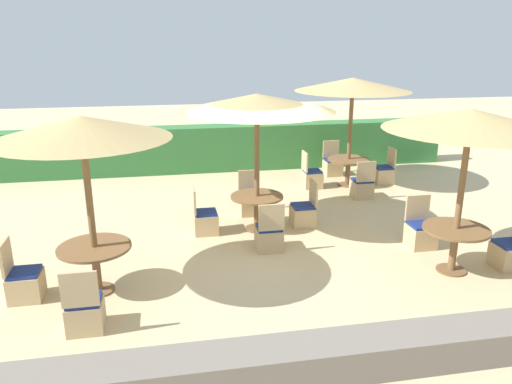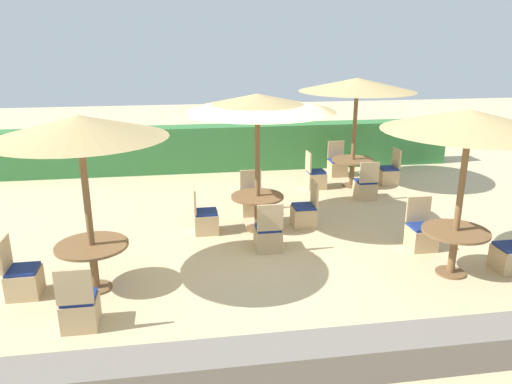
% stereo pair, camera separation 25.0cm
% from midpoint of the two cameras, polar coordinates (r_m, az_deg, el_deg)
% --- Properties ---
extents(ground_plane, '(40.00, 40.00, 0.00)m').
position_cam_midpoint_polar(ground_plane, '(9.14, -0.10, -6.51)').
color(ground_plane, '#D1BA8C').
extents(hedge_row, '(13.00, 0.70, 1.28)m').
position_cam_midpoint_polar(hedge_row, '(14.33, -4.25, 5.06)').
color(hedge_row, '#387A3D').
rests_on(hedge_row, ground_plane).
extents(stone_border, '(10.00, 0.56, 0.42)m').
position_cam_midpoint_polar(stone_border, '(6.01, 6.41, -18.37)').
color(stone_border, slate).
rests_on(stone_border, ground_plane).
extents(parasol_front_left, '(2.47, 2.47, 2.67)m').
position_cam_midpoint_polar(parasol_front_left, '(7.35, -20.24, 6.81)').
color(parasol_front_left, brown).
rests_on(parasol_front_left, ground_plane).
extents(round_table_front_left, '(1.08, 1.08, 0.74)m').
position_cam_midpoint_polar(round_table_front_left, '(7.90, -18.78, -6.92)').
color(round_table_front_left, brown).
rests_on(round_table_front_left, ground_plane).
extents(patio_chair_front_left_west, '(0.46, 0.46, 0.93)m').
position_cam_midpoint_polar(patio_chair_front_left_west, '(8.21, -25.77, -9.31)').
color(patio_chair_front_left_west, tan).
rests_on(patio_chair_front_left_west, ground_plane).
extents(patio_chair_front_left_south, '(0.46, 0.46, 0.93)m').
position_cam_midpoint_polar(patio_chair_front_left_south, '(7.12, -19.95, -12.76)').
color(patio_chair_front_left_south, tan).
rests_on(patio_chair_front_left_south, ground_plane).
extents(parasol_front_right, '(2.61, 2.61, 2.67)m').
position_cam_midpoint_polar(parasol_front_right, '(8.17, 22.50, 7.58)').
color(parasol_front_right, brown).
rests_on(parasol_front_right, ground_plane).
extents(round_table_front_right, '(1.05, 1.05, 0.76)m').
position_cam_midpoint_polar(round_table_front_right, '(8.66, 21.04, -4.88)').
color(round_table_front_right, brown).
rests_on(round_table_front_right, ground_plane).
extents(patio_chair_front_right_east, '(0.46, 0.46, 0.93)m').
position_cam_midpoint_polar(patio_chair_front_right_east, '(9.31, 26.30, -6.23)').
color(patio_chair_front_right_east, tan).
rests_on(patio_chair_front_right_east, ground_plane).
extents(patio_chair_front_right_north, '(0.46, 0.46, 0.93)m').
position_cam_midpoint_polar(patio_chair_front_right_north, '(9.59, 17.57, -4.50)').
color(patio_chair_front_right_north, tan).
rests_on(patio_chair_front_right_north, ground_plane).
extents(parasol_center, '(2.93, 2.93, 2.69)m').
position_cam_midpoint_polar(parasol_center, '(9.39, -0.67, 10.14)').
color(parasol_center, brown).
rests_on(parasol_center, ground_plane).
extents(round_table_center, '(1.04, 1.04, 0.71)m').
position_cam_midpoint_polar(round_table_center, '(9.84, -0.63, -1.28)').
color(round_table_center, brown).
rests_on(round_table_center, ground_plane).
extents(patio_chair_center_north, '(0.46, 0.46, 0.93)m').
position_cam_midpoint_polar(patio_chair_center_north, '(10.80, -1.32, -1.16)').
color(patio_chair_center_north, tan).
rests_on(patio_chair_center_north, ground_plane).
extents(patio_chair_center_west, '(0.46, 0.46, 0.93)m').
position_cam_midpoint_polar(patio_chair_center_west, '(9.81, -6.59, -3.25)').
color(patio_chair_center_west, tan).
rests_on(patio_chair_center_west, ground_plane).
extents(patio_chair_center_south, '(0.46, 0.46, 0.93)m').
position_cam_midpoint_polar(patio_chair_center_south, '(9.01, 0.70, -5.07)').
color(patio_chair_center_south, tan).
rests_on(patio_chair_center_south, ground_plane).
extents(patio_chair_center_east, '(0.46, 0.46, 0.93)m').
position_cam_midpoint_polar(patio_chair_center_east, '(10.16, 4.76, -2.46)').
color(patio_chair_center_east, tan).
rests_on(patio_chair_center_east, ground_plane).
extents(parasol_back_right, '(2.85, 2.85, 2.73)m').
position_cam_midpoint_polar(parasol_back_right, '(12.63, 10.43, 11.96)').
color(parasol_back_right, brown).
rests_on(parasol_back_right, ground_plane).
extents(round_table_back_right, '(1.07, 1.07, 0.71)m').
position_cam_midpoint_polar(round_table_back_right, '(12.97, 9.94, 3.13)').
color(round_table_back_right, brown).
rests_on(round_table_back_right, ground_plane).
extents(patio_chair_back_right_south, '(0.46, 0.46, 0.93)m').
position_cam_midpoint_polar(patio_chair_back_right_south, '(12.10, 11.43, 0.56)').
color(patio_chair_back_right_south, tan).
rests_on(patio_chair_back_right_south, ground_plane).
extents(patio_chair_back_right_west, '(0.46, 0.46, 0.93)m').
position_cam_midpoint_polar(patio_chair_back_right_west, '(12.73, 5.81, 1.67)').
color(patio_chair_back_right_west, tan).
rests_on(patio_chair_back_right_west, ground_plane).
extents(patio_chair_back_right_east, '(0.46, 0.46, 0.93)m').
position_cam_midpoint_polar(patio_chair_back_right_east, '(13.43, 13.85, 2.09)').
color(patio_chair_back_right_east, tan).
rests_on(patio_chair_back_right_east, ground_plane).
extents(patio_chair_back_right_north, '(0.46, 0.46, 0.93)m').
position_cam_midpoint_polar(patio_chair_back_right_north, '(13.95, 8.23, 2.99)').
color(patio_chair_back_right_north, tan).
rests_on(patio_chair_back_right_north, ground_plane).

